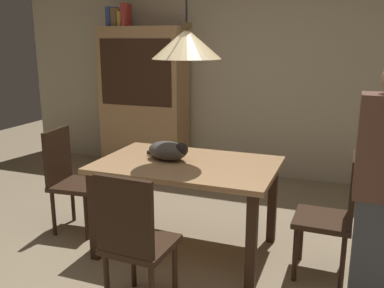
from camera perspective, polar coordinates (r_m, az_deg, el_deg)
The scene contains 14 objects.
ground at distance 3.27m, azimuth -4.44°, elevation -17.14°, with size 10.00×10.00×0.00m, color #998466.
back_wall at distance 5.32m, azimuth 7.70°, elevation 11.30°, with size 6.40×0.10×2.90m, color beige.
dining_table at distance 3.33m, azimuth -0.69°, elevation -4.19°, with size 1.40×0.90×0.75m.
chair_right_side at distance 3.17m, azimuth 18.88°, elevation -8.59°, with size 0.41×0.41×0.93m.
chair_left_side at distance 3.91m, azimuth -16.36°, elevation -4.13°, with size 0.44×0.44×0.93m.
chair_near_front at distance 2.65m, azimuth -7.89°, elevation -12.53°, with size 0.42×0.42×0.93m.
cat_sleeping at distance 3.36m, azimuth -3.18°, elevation -0.90°, with size 0.40×0.29×0.16m.
pendant_lamp at distance 3.17m, azimuth -0.74°, elevation 13.53°, with size 0.52×0.52×1.30m.
hutch_bookcase at distance 5.51m, azimuth -6.50°, elevation 5.56°, with size 1.12×0.45×1.85m.
book_blue_wide at distance 5.66m, azimuth -10.78°, elevation 16.61°, with size 0.06×0.24×0.24m, color #384C93.
book_brown_thick at distance 5.62m, azimuth -10.09°, elevation 16.55°, with size 0.06×0.24×0.22m, color brown.
book_yellow_short at distance 5.59m, azimuth -9.45°, elevation 16.39°, with size 0.04×0.20×0.18m, color gold.
book_red_tall at distance 5.56m, azimuth -8.94°, elevation 16.94°, with size 0.04×0.22×0.28m, color #B73833.
person_standing at distance 2.73m, azimuth 24.69°, elevation -6.60°, with size 0.36×0.22×1.57m.
Camera 1 is at (1.22, -2.52, 1.69)m, focal length 39.24 mm.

